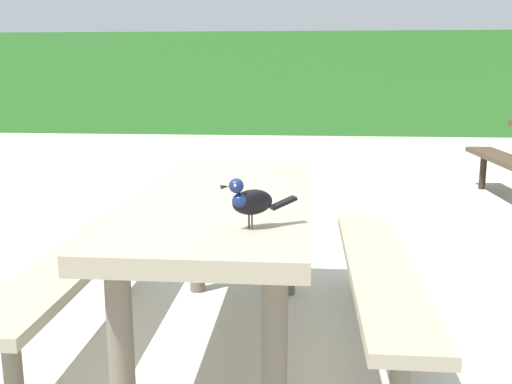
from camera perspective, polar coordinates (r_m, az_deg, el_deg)
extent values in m
plane|color=beige|center=(2.82, -7.19, -15.32)|extent=(60.00, 60.00, 0.00)
cube|color=#2D6B28|center=(12.55, 2.39, 10.69)|extent=(28.00, 2.18, 2.00)
cube|color=gray|center=(2.59, -3.15, -1.06)|extent=(0.76, 1.80, 0.07)
cylinder|color=#635B4C|center=(2.13, -13.16, -14.98)|extent=(0.09, 0.09, 0.67)
cylinder|color=#635B4C|center=(2.04, 1.81, -15.96)|extent=(0.09, 0.09, 0.67)
cylinder|color=#635B4C|center=(3.40, -5.87, -4.37)|extent=(0.09, 0.09, 0.67)
cylinder|color=#635B4C|center=(3.34, 3.16, -4.61)|extent=(0.09, 0.09, 0.67)
cube|color=gray|center=(2.85, -17.23, -6.42)|extent=(0.28, 1.71, 0.05)
cylinder|color=#635B4C|center=(2.40, -22.82, -16.11)|extent=(0.07, 0.07, 0.39)
cylinder|color=#635B4C|center=(3.49, -13.07, -6.60)|extent=(0.07, 0.07, 0.39)
cube|color=gray|center=(2.67, 12.10, -7.41)|extent=(0.28, 1.71, 0.05)
cylinder|color=#635B4C|center=(3.34, 10.61, -7.33)|extent=(0.07, 0.07, 0.39)
ellipsoid|color=black|center=(2.02, -0.36, -1.01)|extent=(0.17, 0.13, 0.09)
ellipsoid|color=navy|center=(2.00, -1.45, -0.92)|extent=(0.09, 0.08, 0.06)
sphere|color=navy|center=(1.98, -1.96, 0.62)|extent=(0.05, 0.05, 0.05)
sphere|color=#EAE08C|center=(1.96, -2.07, 0.64)|extent=(0.01, 0.01, 0.01)
sphere|color=#EAE08C|center=(2.00, -2.48, 0.84)|extent=(0.01, 0.01, 0.01)
cone|color=black|center=(1.97, -3.07, 0.52)|extent=(0.03, 0.03, 0.02)
cube|color=black|center=(2.07, 2.70, -1.08)|extent=(0.10, 0.08, 0.04)
cylinder|color=#47423D|center=(2.02, -0.40, -2.99)|extent=(0.01, 0.01, 0.05)
cylinder|color=#47423D|center=(2.04, -0.71, -2.80)|extent=(0.01, 0.01, 0.05)
cube|color=#473828|center=(6.17, 23.53, 2.86)|extent=(0.36, 1.72, 0.05)
cylinder|color=#2E241A|center=(6.80, 21.46, 1.90)|extent=(0.07, 0.07, 0.39)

